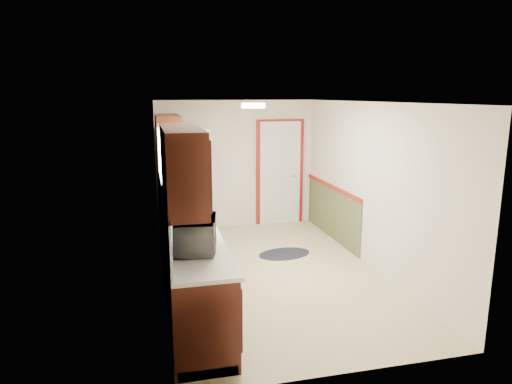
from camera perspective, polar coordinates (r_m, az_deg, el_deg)
room_shell at (r=6.29m, az=1.91°, el=0.18°), size 3.20×5.20×2.52m
kitchen_run at (r=5.90m, az=-9.03°, el=-4.68°), size 0.63×4.00×2.20m
back_wall_trim at (r=8.71m, az=4.36°, el=1.40°), size 1.12×2.30×2.08m
ceiling_fixture at (r=5.89m, az=-0.35°, el=10.75°), size 0.30×0.30×0.06m
microwave at (r=4.67m, az=-7.55°, el=-4.89°), size 0.42×0.64×0.40m
refrigerator at (r=8.15m, az=-8.88°, el=1.11°), size 0.83×0.82×1.93m
rug at (r=7.37m, az=3.57°, el=-7.71°), size 0.94×0.69×0.01m
cooktop at (r=7.51m, az=-9.76°, el=0.02°), size 0.55×0.66×0.02m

